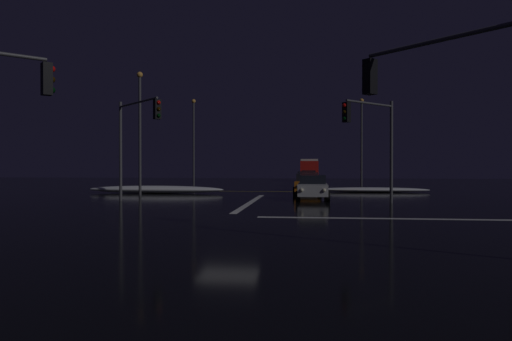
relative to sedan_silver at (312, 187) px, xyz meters
name	(u,v)px	position (x,y,z in m)	size (l,w,h in m)	color
ground	(228,218)	(-3.62, -10.15, -0.85)	(120.00, 120.00, 0.10)	black
stop_line_north	(251,202)	(-3.62, -2.44, -0.80)	(0.35, 13.16, 0.01)	white
centre_line_ns	(268,191)	(-3.62, 9.16, -0.80)	(22.00, 0.15, 0.01)	yellow
crosswalk_bar_east	(419,219)	(4.19, -10.15, -0.80)	(13.16, 0.40, 0.01)	white
snow_bank_left_curb	(156,189)	(-12.13, 5.74, -0.51)	(10.79, 1.50, 0.58)	white
snow_bank_right_curb	(372,190)	(4.89, 9.05, -0.61)	(9.15, 1.50, 0.38)	white
sedan_silver	(312,187)	(0.00, 0.00, 0.00)	(2.02, 4.33, 1.57)	#B7B7BC
sedan_orange	(307,184)	(-0.33, 5.37, 0.00)	(2.02, 4.33, 1.57)	#C66014
sedan_white	(308,181)	(-0.24, 11.34, 0.00)	(2.02, 4.33, 1.57)	silver
sedan_red	(306,179)	(-0.52, 17.96, 0.00)	(2.02, 4.33, 1.57)	maroon
sedan_black	(309,177)	(-0.21, 24.59, 0.00)	(2.02, 4.33, 1.57)	black
sedan_gray	(308,176)	(-0.21, 29.82, 0.00)	(2.02, 4.33, 1.57)	slate
box_truck	(309,169)	(-0.09, 36.74, 0.91)	(2.68, 8.28, 3.08)	red
traffic_signal_nw	(135,130)	(-10.22, -3.55, 3.44)	(3.80, 3.80, 6.07)	#4C4C51
traffic_signal_ne	(373,131)	(3.26, -3.26, 3.25)	(3.10, 3.10, 5.87)	#4C4C51
traffic_signal_se	(442,96)	(3.17, -16.94, 3.17)	(3.26, 3.26, 5.73)	#4C4C51
streetlamp_left_near	(140,124)	(-12.43, 3.16, 4.38)	(0.44, 0.44, 8.98)	#424247
streetlamp_left_far	(194,136)	(-12.43, 19.16, 4.52)	(0.44, 0.44, 9.26)	#424247
streetlamp_right_far	(362,136)	(5.19, 19.16, 4.41)	(0.44, 0.44, 9.05)	#424247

